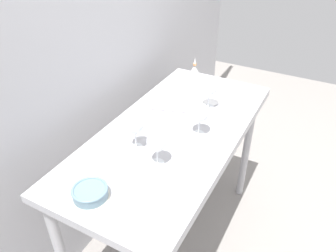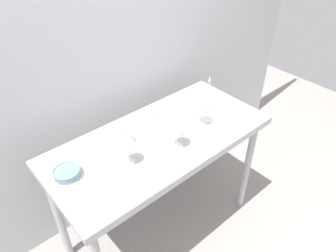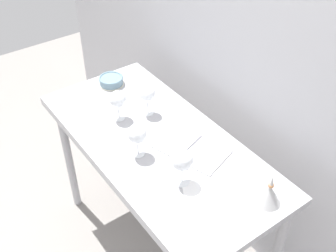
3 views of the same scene
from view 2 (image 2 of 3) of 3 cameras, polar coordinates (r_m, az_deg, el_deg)
ground_plane at (r=2.61m, az=-1.25°, el=-17.49°), size 6.00×6.00×0.00m
back_wall at (r=2.09m, az=-10.66°, el=13.12°), size 3.80×0.04×2.60m
steel_counter at (r=2.01m, az=-1.44°, el=-4.39°), size 1.40×0.65×0.90m
wine_glass_near_left at (r=1.71m, az=-7.20°, el=-3.63°), size 0.09×0.09×0.17m
wine_glass_far_left at (r=1.83m, az=-8.53°, el=-0.50°), size 0.08×0.08×0.17m
wine_glass_near_center at (r=1.81m, az=1.70°, el=-0.61°), size 0.09×0.09×0.17m
wine_glass_near_right at (r=1.99m, az=6.23°, el=3.40°), size 0.10×0.10×0.18m
open_notebook at (r=2.07m, az=-0.24°, el=0.92°), size 0.41×0.31×0.01m
tasting_sheet_upper at (r=2.19m, az=7.48°, el=2.69°), size 0.30×0.32×0.00m
tasting_bowl at (r=1.77m, az=-17.60°, el=-7.97°), size 0.15×0.15×0.05m
decanter_funnel at (r=2.36m, az=7.31°, el=6.76°), size 0.11×0.11×0.15m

